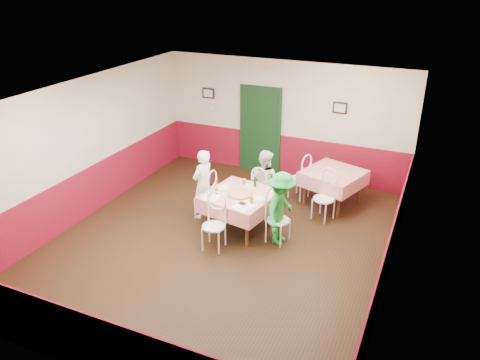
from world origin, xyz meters
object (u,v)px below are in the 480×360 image
at_px(glass_b, 252,200).
at_px(diner_left, 203,184).
at_px(chair_second_a, 299,179).
at_px(beer_bottle, 255,182).
at_px(chair_second_b, 324,199).
at_px(chair_far, 263,192).
at_px(chair_right, 278,220).
at_px(glass_c, 244,182).
at_px(diner_right, 281,209).
at_px(chair_near, 214,226).
at_px(wallet, 243,204).
at_px(chair_left, 205,197).
at_px(main_table, 240,212).
at_px(pizza, 240,194).
at_px(second_table, 332,188).
at_px(diner_far, 264,181).
at_px(glass_a, 216,191).

distance_m(glass_b, diner_left, 1.32).
height_order(chair_second_a, beer_bottle, beer_bottle).
xyz_separation_m(chair_second_b, glass_b, (-1.03, -1.31, 0.38)).
bearing_deg(diner_left, chair_far, 138.80).
distance_m(chair_right, glass_c, 1.16).
height_order(glass_c, beer_bottle, beer_bottle).
xyz_separation_m(chair_second_a, diner_right, (0.25, -1.95, 0.25)).
relative_size(chair_right, chair_near, 1.00).
xyz_separation_m(chair_far, diner_right, (0.74, -0.99, 0.25)).
distance_m(chair_second_a, diner_left, 2.25).
distance_m(wallet, diner_left, 1.22).
bearing_deg(chair_far, chair_left, 42.59).
bearing_deg(chair_left, main_table, 82.50).
bearing_deg(diner_right, chair_second_a, 7.81).
bearing_deg(glass_c, diner_left, -161.58).
height_order(chair_left, pizza, chair_left).
height_order(second_table, glass_c, glass_c).
distance_m(chair_far, wallet, 1.25).
xyz_separation_m(chair_second_a, diner_far, (-0.48, -0.91, 0.23)).
height_order(main_table, chair_far, chair_far).
height_order(second_table, chair_right, chair_right).
distance_m(second_table, diner_far, 1.56).
height_order(glass_a, diner_far, diner_far).
distance_m(chair_right, beer_bottle, 0.97).
xyz_separation_m(glass_a, beer_bottle, (0.56, 0.57, 0.04)).
xyz_separation_m(main_table, second_table, (1.38, 1.79, 0.00)).
relative_size(pizza, beer_bottle, 2.13).
bearing_deg(chair_right, chair_far, 46.85).
bearing_deg(chair_second_b, chair_left, -139.60).
distance_m(chair_second_b, wallet, 1.86).
distance_m(second_table, chair_left, 2.76).
distance_m(chair_far, chair_near, 1.70).
height_order(chair_far, beer_bottle, beer_bottle).
relative_size(chair_right, chair_second_a, 1.00).
height_order(chair_near, wallet, chair_near).
xyz_separation_m(second_table, glass_b, (-1.03, -2.06, 0.45)).
relative_size(chair_near, glass_a, 7.28).
xyz_separation_m(chair_far, diner_left, (-1.04, -0.68, 0.27)).
height_order(second_table, diner_left, diner_left).
relative_size(diner_left, diner_right, 1.03).
distance_m(main_table, chair_near, 0.85).
bearing_deg(chair_right, glass_c, 70.54).
relative_size(chair_second_a, diner_left, 0.62).
xyz_separation_m(glass_a, glass_c, (0.32, 0.60, 0.00)).
bearing_deg(diner_right, chair_left, 80.36).
xyz_separation_m(chair_right, pizza, (-0.82, 0.11, 0.32)).
relative_size(glass_c, diner_far, 0.09).
distance_m(chair_right, glass_b, 0.62).
distance_m(glass_c, diner_far, 0.55).
bearing_deg(glass_b, chair_near, -131.83).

